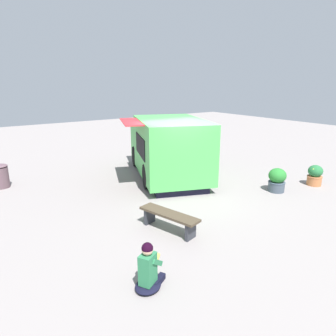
% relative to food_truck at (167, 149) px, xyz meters
% --- Properties ---
extents(ground_plane, '(40.00, 40.00, 0.00)m').
position_rel_food_truck_xyz_m(ground_plane, '(0.35, 1.52, -1.07)').
color(ground_plane, gray).
extents(food_truck, '(4.15, 5.48, 2.24)m').
position_rel_food_truck_xyz_m(food_truck, '(0.00, 0.00, 0.00)').
color(food_truck, '#4EB954').
rests_on(food_truck, ground_plane).
extents(person_customer, '(0.76, 0.64, 0.90)m').
position_rel_food_truck_xyz_m(person_customer, '(4.03, 5.26, -0.73)').
color(person_customer, black).
rests_on(person_customer, ground_plane).
extents(planter_flowering_near, '(0.51, 0.51, 0.72)m').
position_rel_food_truck_xyz_m(planter_flowering_near, '(-3.62, 3.85, -0.71)').
color(planter_flowering_near, '#BC6E40').
rests_on(planter_flowering_near, ground_plane).
extents(planter_flowering_far, '(0.57, 0.57, 0.79)m').
position_rel_food_truck_xyz_m(planter_flowering_far, '(-1.99, 3.49, -0.66)').
color(planter_flowering_far, '#414D59').
rests_on(planter_flowering_far, ground_plane).
extents(plaza_bench, '(0.81, 1.66, 0.47)m').
position_rel_food_truck_xyz_m(plaza_bench, '(2.52, 3.72, -0.72)').
color(plaza_bench, '#493D2D').
rests_on(plaza_bench, ground_plane).
extents(trash_bin, '(0.53, 0.53, 0.82)m').
position_rel_food_truck_xyz_m(trash_bin, '(5.44, -2.15, -0.66)').
color(trash_bin, '#5D454D').
rests_on(trash_bin, ground_plane).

